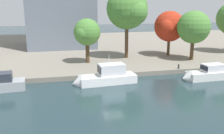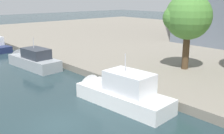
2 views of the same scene
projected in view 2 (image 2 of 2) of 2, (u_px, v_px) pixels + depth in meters
ground_plane at (60, 125)px, 17.41m from camera, size 220.00×220.00×0.00m
motor_yacht_1 at (32, 61)px, 31.59m from camera, size 8.86×3.24×4.34m
motor_yacht_2 at (118, 94)px, 20.71m from camera, size 9.18×3.32×5.03m
tree_0 at (186, 17)px, 26.72m from camera, size 4.70×4.70×7.82m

